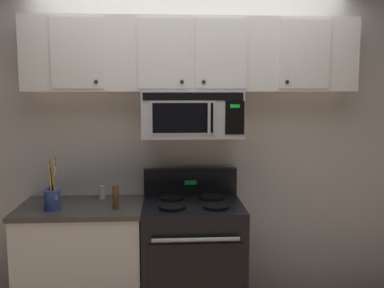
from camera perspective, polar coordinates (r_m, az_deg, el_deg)
back_wall at (r=3.69m, az=-0.29°, el=0.59°), size 5.20×0.10×2.70m
stove_range at (r=3.55m, az=0.07°, el=-14.42°), size 0.76×0.69×1.12m
over_range_microwave at (r=3.42m, az=-0.06°, el=3.85°), size 0.76×0.43×0.35m
upper_cabinets at (r=3.45m, az=-0.09°, el=11.35°), size 2.50×0.36×0.55m
counter_segment at (r=3.61m, az=-13.82°, el=-14.53°), size 0.93×0.65×0.90m
utensil_crock_blue at (r=3.37m, az=-17.50°, el=-6.40°), size 0.12×0.12×0.39m
salt_shaker at (r=3.62m, az=-11.46°, el=-6.11°), size 0.05×0.05×0.10m
pepper_mill at (r=3.29m, az=-9.78°, el=-6.77°), size 0.05×0.05×0.18m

